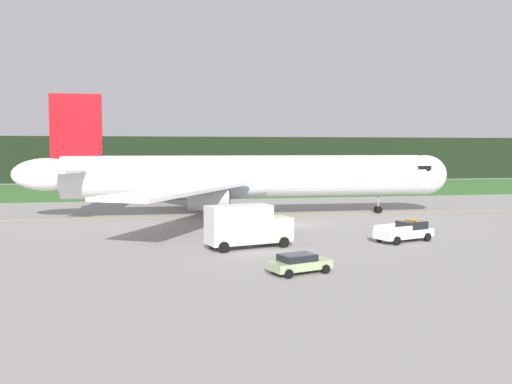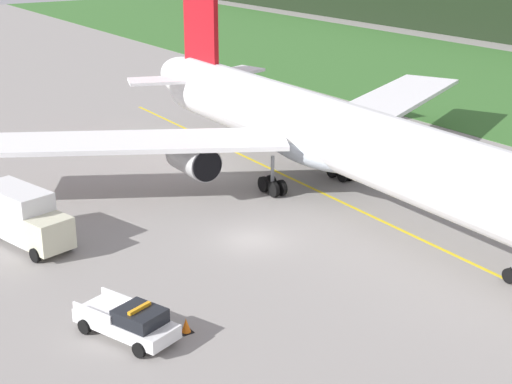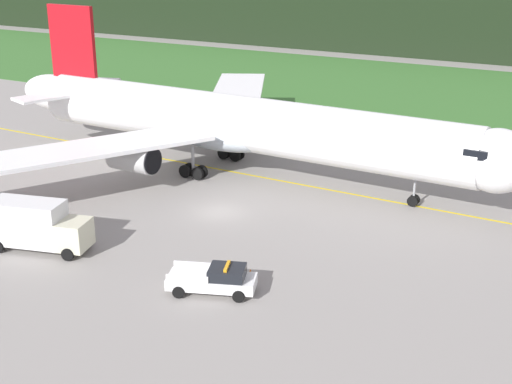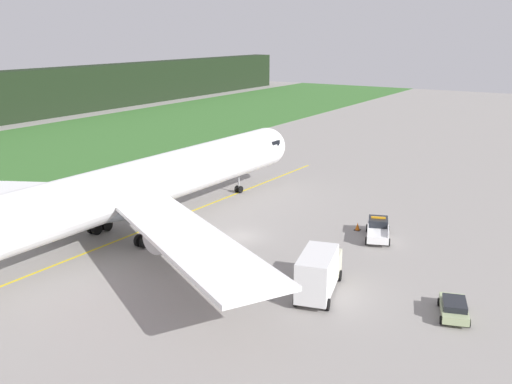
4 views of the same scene
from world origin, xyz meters
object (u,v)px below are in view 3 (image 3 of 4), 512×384
catering_truck (37,225)px  apron_cone (250,274)px  airliner (233,123)px  ops_pickup_truck (215,279)px

catering_truck → apron_cone: bearing=11.3°
airliner → ops_pickup_truck: (11.13, -21.24, -3.83)m
ops_pickup_truck → apron_cone: bearing=67.0°
airliner → apron_cone: size_ratio=68.79×
ops_pickup_truck → apron_cone: 2.84m
ops_pickup_truck → airliner: bearing=117.6°
catering_truck → apron_cone: size_ratio=9.69×
apron_cone → airliner: bearing=123.2°
ops_pickup_truck → catering_truck: size_ratio=0.78×
airliner → catering_truck: bearing=-98.7°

